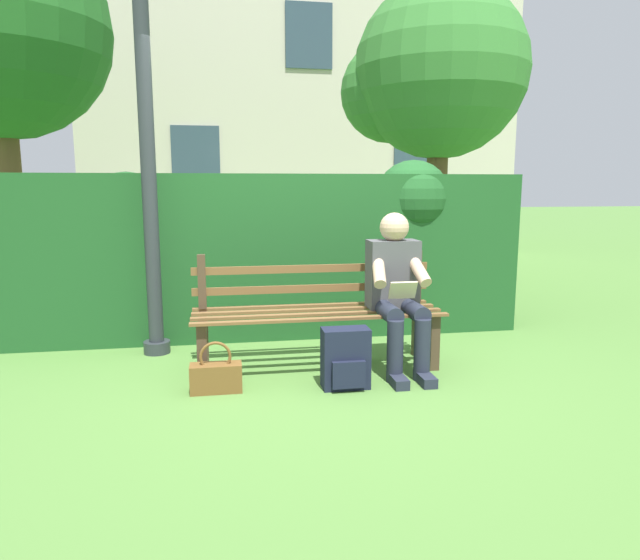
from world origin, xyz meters
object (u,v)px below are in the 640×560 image
person_seated (397,288)px  backpack (346,359)px  handbag (216,376)px  park_bench (316,311)px  lamp_post (143,62)px  tree (431,76)px

person_seated → backpack: 0.72m
handbag → park_bench: bearing=-149.1°
lamp_post → handbag: bearing=116.1°
park_bench → backpack: park_bench is taller
tree → handbag: 5.20m
park_bench → lamp_post: (1.25, -0.55, 1.89)m
backpack → person_seated: bearing=-143.0°
park_bench → tree: size_ratio=0.48×
person_seated → backpack: person_seated is taller
backpack → lamp_post: bearing=-38.0°
park_bench → backpack: (-0.12, 0.52, -0.22)m
park_bench → backpack: 0.58m
park_bench → person_seated: bearing=163.8°
handbag → lamp_post: size_ratio=0.09×
person_seated → tree: 4.12m
person_seated → backpack: (0.47, 0.35, -0.42)m
tree → backpack: 4.79m
person_seated → tree: bearing=-113.8°
tree → handbag: tree is taller
park_bench → backpack: size_ratio=4.48×
backpack → lamp_post: (1.37, -1.07, 2.11)m
backpack → tree: bearing=-117.8°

